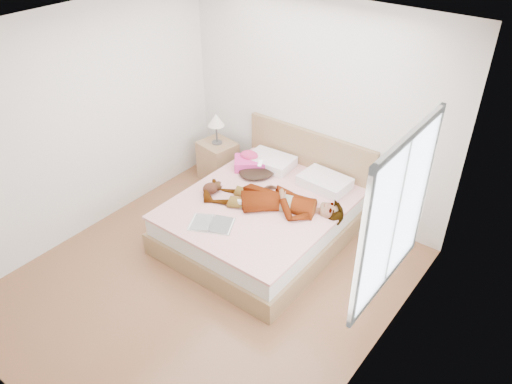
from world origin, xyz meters
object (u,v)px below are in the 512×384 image
at_px(coffee_mug, 241,203).
at_px(plush_toy, 212,188).
at_px(phone, 260,163).
at_px(towel, 250,161).
at_px(nightstand, 218,158).
at_px(magazine, 211,224).
at_px(woman, 274,197).
at_px(bed, 266,215).

xyz_separation_m(coffee_mug, plush_toy, (-0.44, 0.01, 0.02)).
bearing_deg(phone, towel, 135.09).
height_order(towel, nightstand, nightstand).
bearing_deg(magazine, towel, 109.37).
xyz_separation_m(woman, bed, (-0.15, 0.05, -0.34)).
height_order(coffee_mug, plush_toy, plush_toy).
bearing_deg(phone, nightstand, 142.34).
xyz_separation_m(towel, coffee_mug, (0.47, -0.75, -0.03)).
distance_m(bed, towel, 0.81).
relative_size(towel, plush_toy, 1.83).
xyz_separation_m(coffee_mug, nightstand, (-1.15, 0.91, -0.23)).
height_order(coffee_mug, nightstand, nightstand).
bearing_deg(plush_toy, nightstand, 128.20).
xyz_separation_m(phone, magazine, (0.18, -1.10, -0.18)).
height_order(bed, towel, bed).
bearing_deg(coffee_mug, towel, 121.86).
relative_size(towel, nightstand, 0.50).
relative_size(bed, plush_toy, 7.71).
bearing_deg(woman, magazine, -46.65).
relative_size(woman, towel, 3.21).
xyz_separation_m(towel, magazine, (0.42, -1.20, -0.07)).
distance_m(towel, nightstand, 0.75).
height_order(towel, coffee_mug, towel).
bearing_deg(towel, phone, -22.87).
distance_m(phone, bed, 0.65).
bearing_deg(towel, plush_toy, -88.44).
distance_m(woman, towel, 0.90).
distance_m(bed, plush_toy, 0.71).
bearing_deg(plush_toy, woman, 18.38).
bearing_deg(nightstand, phone, -15.62).
bearing_deg(woman, coffee_mug, -70.63).
height_order(bed, plush_toy, bed).
height_order(phone, nightstand, nightstand).
bearing_deg(coffee_mug, magazine, -95.30).
xyz_separation_m(woman, nightstand, (-1.43, 0.66, -0.29)).
bearing_deg(magazine, woman, 65.39).
xyz_separation_m(phone, plush_toy, (-0.22, -0.64, -0.11)).
bearing_deg(woman, towel, -146.10).
xyz_separation_m(plush_toy, nightstand, (-0.71, 0.90, -0.25)).
bearing_deg(towel, woman, -34.06).
distance_m(woman, magazine, 0.78).
xyz_separation_m(phone, towel, (-0.24, 0.10, -0.10)).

